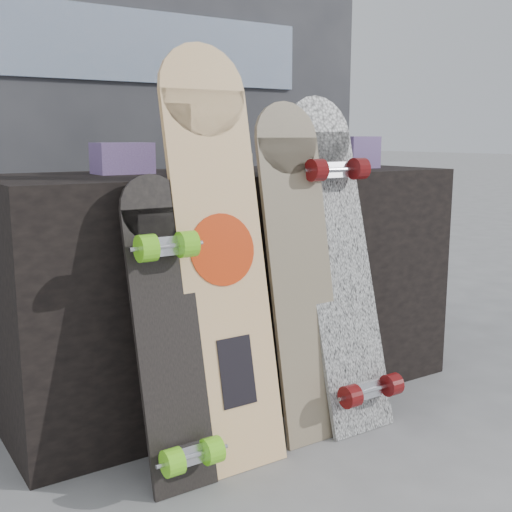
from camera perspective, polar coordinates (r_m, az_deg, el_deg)
ground at (r=2.04m, az=5.35°, el=-16.20°), size 60.00×60.00×0.00m
vendor_table at (r=2.30m, az=-2.27°, el=-2.50°), size 1.60×0.60×0.80m
booth at (r=3.00m, az=-10.99°, el=13.86°), size 2.40×0.22×2.20m
merch_box_purple at (r=2.14m, az=-11.79°, el=8.50°), size 0.18×0.12×0.10m
merch_box_small at (r=2.53m, az=8.79°, el=9.11°), size 0.14×0.14×0.12m
merch_box_flat at (r=2.30m, az=-3.33°, el=8.33°), size 0.22×0.10×0.06m
longboard_geisha at (r=1.79m, az=-3.20°, el=1.10°), size 0.27×0.27×1.18m
longboard_celtic at (r=1.96m, az=3.87°, el=-0.43°), size 0.22×0.22×1.03m
longboard_cascadia at (r=2.06m, az=7.52°, el=-0.04°), size 0.24×0.35×1.05m
skateboard_dark at (r=1.70m, az=-7.61°, el=-6.66°), size 0.18×0.27×0.82m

